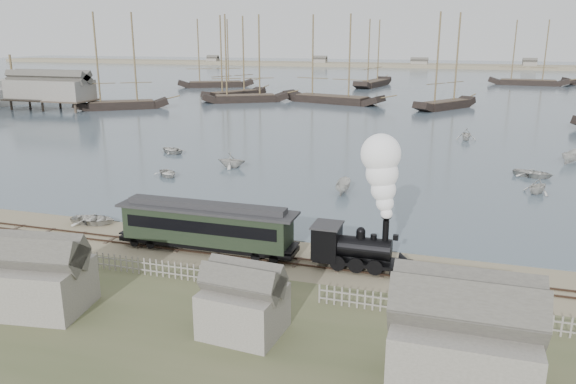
% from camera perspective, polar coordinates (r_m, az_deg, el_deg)
% --- Properties ---
extents(ground, '(600.00, 600.00, 0.00)m').
position_cam_1_polar(ground, '(41.72, -0.96, -5.84)').
color(ground, tan).
rests_on(ground, ground).
extents(harbor_water, '(600.00, 336.00, 0.06)m').
position_cam_1_polar(harbor_water, '(207.77, 14.15, 10.98)').
color(harbor_water, '#495868').
rests_on(harbor_water, ground).
extents(rail_track, '(120.00, 1.80, 0.16)m').
position_cam_1_polar(rail_track, '(39.95, -1.86, -6.78)').
color(rail_track, '#3E2C22').
rests_on(rail_track, ground).
extents(picket_fence_west, '(19.00, 0.10, 1.20)m').
position_cam_1_polar(picket_fence_west, '(38.40, -13.67, -8.27)').
color(picket_fence_west, slate).
rests_on(picket_fence_west, ground).
extents(picket_fence_east, '(15.00, 0.10, 1.20)m').
position_cam_1_polar(picket_fence_east, '(33.09, 16.20, -12.53)').
color(picket_fence_east, slate).
rests_on(picket_fence_east, ground).
extents(shed_left, '(5.00, 4.00, 4.10)m').
position_cam_1_polar(shed_left, '(35.99, -23.52, -10.87)').
color(shed_left, slate).
rests_on(shed_left, ground).
extents(shed_mid, '(4.00, 3.50, 3.60)m').
position_cam_1_polar(shed_mid, '(30.91, -4.50, -14.03)').
color(shed_mid, slate).
rests_on(shed_mid, ground).
extents(far_spit, '(500.00, 20.00, 1.80)m').
position_cam_1_polar(far_spit, '(287.52, 15.18, 12.08)').
color(far_spit, tan).
rests_on(far_spit, ground).
extents(locomotive, '(7.16, 2.67, 8.93)m').
position_cam_1_polar(locomotive, '(36.92, 8.89, -2.13)').
color(locomotive, black).
rests_on(locomotive, ground).
extents(passenger_coach, '(13.39, 2.58, 3.25)m').
position_cam_1_polar(passenger_coach, '(40.97, -8.26, -3.34)').
color(passenger_coach, black).
rests_on(passenger_coach, ground).
extents(beached_dinghy, '(3.09, 4.05, 0.79)m').
position_cam_1_polar(beached_dinghy, '(49.81, -19.15, -2.64)').
color(beached_dinghy, beige).
rests_on(beached_dinghy, ground).
extents(rowboat_0, '(4.11, 4.15, 0.71)m').
position_cam_1_polar(rowboat_0, '(64.09, -12.15, 1.88)').
color(rowboat_0, beige).
rests_on(rowboat_0, harbor_water).
extents(rowboat_1, '(2.99, 3.45, 1.80)m').
position_cam_1_polar(rowboat_1, '(67.05, -5.74, 3.24)').
color(rowboat_1, beige).
rests_on(rowboat_1, harbor_water).
extents(rowboat_2, '(3.53, 1.44, 1.35)m').
position_cam_1_polar(rowboat_2, '(56.07, 5.58, 0.54)').
color(rowboat_2, beige).
rests_on(rowboat_2, harbor_water).
extents(rowboat_3, '(4.24, 4.98, 0.87)m').
position_cam_1_polar(rowboat_3, '(68.05, 23.64, 1.77)').
color(rowboat_3, beige).
rests_on(rowboat_3, harbor_water).
extents(rowboat_4, '(3.97, 3.86, 1.59)m').
position_cam_1_polar(rowboat_4, '(60.90, 24.01, 0.57)').
color(rowboat_4, beige).
rests_on(rowboat_4, harbor_water).
extents(rowboat_5, '(4.25, 3.60, 1.58)m').
position_cam_1_polar(rowboat_5, '(77.68, 26.89, 3.25)').
color(rowboat_5, beige).
rests_on(rowboat_5, harbor_water).
extents(rowboat_6, '(4.37, 4.81, 0.82)m').
position_cam_1_polar(rowboat_6, '(77.00, -11.76, 4.23)').
color(rowboat_6, beige).
rests_on(rowboat_6, harbor_water).
extents(rowboat_7, '(3.62, 3.20, 1.79)m').
position_cam_1_polar(rowboat_7, '(88.57, 17.65, 5.61)').
color(rowboat_7, beige).
rests_on(rowboat_7, harbor_water).
extents(schooner_0, '(18.54, 14.86, 20.00)m').
position_cam_1_polar(schooner_0, '(125.20, -16.91, 12.61)').
color(schooner_0, black).
rests_on(schooner_0, harbor_water).
extents(schooner_1, '(12.28, 18.19, 20.00)m').
position_cam_1_polar(schooner_1, '(142.80, -5.55, 13.49)').
color(schooner_1, black).
rests_on(schooner_1, harbor_water).
extents(schooner_2, '(25.57, 12.39, 20.00)m').
position_cam_1_polar(schooner_2, '(131.68, 4.56, 13.33)').
color(schooner_2, black).
rests_on(schooner_2, harbor_water).
extents(schooner_3, '(13.21, 17.41, 20.00)m').
position_cam_1_polar(schooner_3, '(124.98, 15.98, 12.68)').
color(schooner_3, black).
rests_on(schooner_3, harbor_water).
extents(schooner_6, '(22.37, 15.34, 20.00)m').
position_cam_1_polar(schooner_6, '(173.84, -7.45, 13.81)').
color(schooner_6, black).
rests_on(schooner_6, harbor_water).
extents(schooner_7, '(9.35, 23.74, 20.00)m').
position_cam_1_polar(schooner_7, '(177.22, 8.75, 13.79)').
color(schooner_7, black).
rests_on(schooner_7, harbor_water).
extents(schooner_8, '(24.09, 7.41, 20.00)m').
position_cam_1_polar(schooner_8, '(194.83, 23.48, 12.87)').
color(schooner_8, black).
rests_on(schooner_8, harbor_water).
extents(schooner_10, '(19.84, 14.01, 20.00)m').
position_cam_1_polar(schooner_10, '(133.51, -4.46, 13.37)').
color(schooner_10, black).
rests_on(schooner_10, harbor_water).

